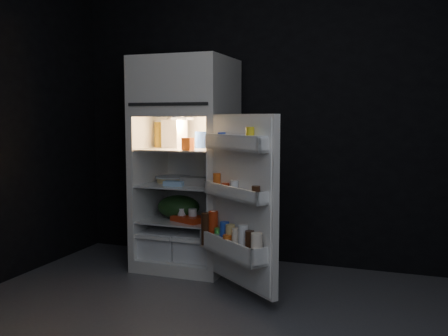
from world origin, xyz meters
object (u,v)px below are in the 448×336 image
at_px(egg_carton, 198,181).
at_px(yogurt_tray, 188,219).
at_px(refrigerator, 187,156).
at_px(fridge_door, 239,204).
at_px(milk_jug, 174,134).

distance_m(egg_carton, yogurt_tray, 0.32).
xyz_separation_m(refrigerator, fridge_door, (0.67, -0.61, -0.28)).
bearing_deg(fridge_door, egg_carton, 137.50).
distance_m(milk_jug, yogurt_tray, 0.74).
relative_size(milk_jug, yogurt_tray, 0.84).
bearing_deg(fridge_door, refrigerator, 137.49).
xyz_separation_m(milk_jug, egg_carton, (0.26, -0.12, -0.38)).
height_order(fridge_door, egg_carton, fridge_door).
bearing_deg(fridge_door, yogurt_tray, 143.20).
bearing_deg(refrigerator, yogurt_tray, -64.77).
height_order(milk_jug, egg_carton, milk_jug).
relative_size(refrigerator, fridge_door, 1.46).
xyz_separation_m(fridge_door, milk_jug, (-0.78, 0.59, 0.47)).
distance_m(refrigerator, milk_jug, 0.22).
distance_m(refrigerator, fridge_door, 0.95).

